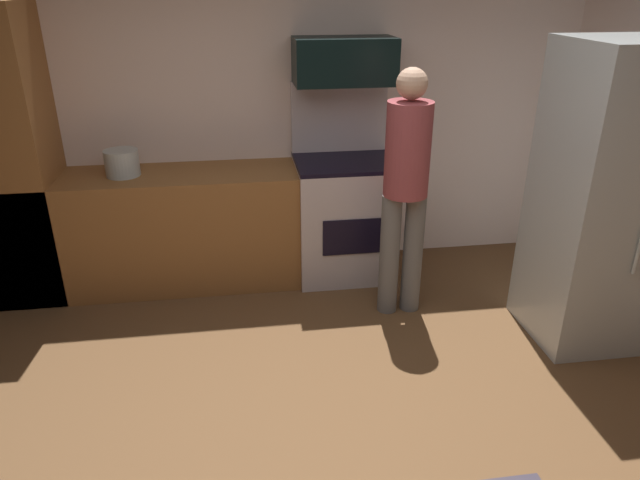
{
  "coord_description": "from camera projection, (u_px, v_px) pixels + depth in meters",
  "views": [
    {
      "loc": [
        -0.29,
        -2.25,
        2.21
      ],
      "look_at": [
        0.09,
        0.3,
        1.05
      ],
      "focal_mm": 32.42,
      "sensor_mm": 36.0,
      "label": 1
    }
  ],
  "objects": [
    {
      "name": "stock_pot",
      "position": [
        122.0,
        163.0,
        4.2
      ],
      "size": [
        0.25,
        0.25,
        0.19
      ],
      "primitive_type": "cylinder",
      "color": "#B1BBB9",
      "rests_on": "lower_cabinet_run"
    },
    {
      "name": "oven_range",
      "position": [
        344.0,
        213.0,
        4.62
      ],
      "size": [
        0.76,
        0.65,
        1.51
      ],
      "color": "beige",
      "rests_on": "ground"
    },
    {
      "name": "refrigerator",
      "position": [
        614.0,
        199.0,
        3.62
      ],
      "size": [
        0.84,
        0.73,
        1.92
      ],
      "color": "#B6BFBE",
      "rests_on": "ground"
    },
    {
      "name": "ground_plane",
      "position": [
        312.0,
        451.0,
        2.98
      ],
      "size": [
        5.2,
        4.8,
        0.02
      ],
      "primitive_type": "cube",
      "color": "brown"
    },
    {
      "name": "person_cook",
      "position": [
        406.0,
        183.0,
        3.86
      ],
      "size": [
        0.31,
        0.3,
        1.72
      ],
      "color": "slate",
      "rests_on": "ground"
    },
    {
      "name": "wall_back",
      "position": [
        272.0,
        107.0,
        4.55
      ],
      "size": [
        5.2,
        0.12,
        2.6
      ],
      "primitive_type": "cube",
      "color": "beige",
      "rests_on": "ground"
    },
    {
      "name": "microwave",
      "position": [
        344.0,
        61.0,
        4.22
      ],
      "size": [
        0.74,
        0.38,
        0.33
      ],
      "primitive_type": "cube",
      "color": "black",
      "rests_on": "oven_range"
    },
    {
      "name": "lower_cabinet_run",
      "position": [
        162.0,
        230.0,
        4.46
      ],
      "size": [
        2.4,
        0.6,
        0.9
      ],
      "primitive_type": "cube",
      "color": "brown",
      "rests_on": "ground"
    },
    {
      "name": "cabinet_column",
      "position": [
        8.0,
        160.0,
        4.08
      ],
      "size": [
        0.6,
        0.6,
        2.1
      ],
      "primitive_type": "cube",
      "color": "brown",
      "rests_on": "ground"
    }
  ]
}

